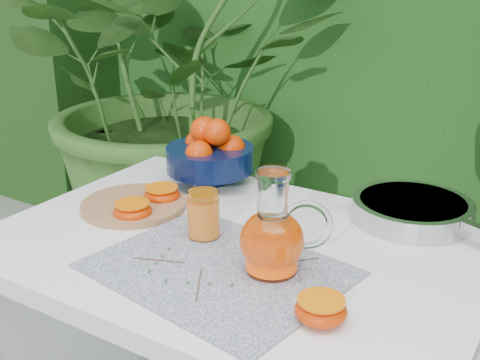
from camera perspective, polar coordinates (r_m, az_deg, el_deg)
The scene contains 10 objects.
potted_plant_left at distance 2.59m, azimuth -6.13°, elevation 9.09°, with size 1.59×1.59×1.59m, color #2C551D.
white_table at distance 1.28m, azimuth -0.48°, elevation -9.15°, with size 1.00×0.70×0.75m.
placemat at distance 1.14m, azimuth -2.14°, elevation -8.43°, with size 0.45×0.35×0.00m, color #0D194B.
cutting_board at distance 1.42m, azimuth -10.02°, elevation -2.35°, with size 0.24×0.24×0.02m, color #996845.
fruit_bowl at distance 1.53m, azimuth -2.81°, elevation 2.57°, with size 0.24×0.24×0.18m.
juice_pitcher at distance 1.10m, azimuth 3.17°, elevation -5.48°, with size 0.18×0.16×0.20m.
juice_tumbler at distance 1.24m, azimuth -3.47°, elevation -3.36°, with size 0.07×0.07×0.10m.
saute_pan at distance 1.38m, azimuth 16.13°, elevation -2.73°, with size 0.48×0.35×0.05m.
orange_halves at distance 1.25m, azimuth -4.52°, elevation -4.77°, with size 0.63×0.35×0.04m.
thyme_sprigs at distance 1.13m, azimuth -2.10°, elevation -8.30°, with size 0.31×0.26×0.01m.
Camera 1 is at (0.72, -0.84, 1.31)m, focal length 45.00 mm.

